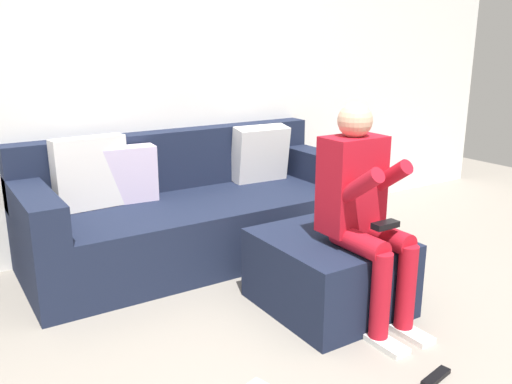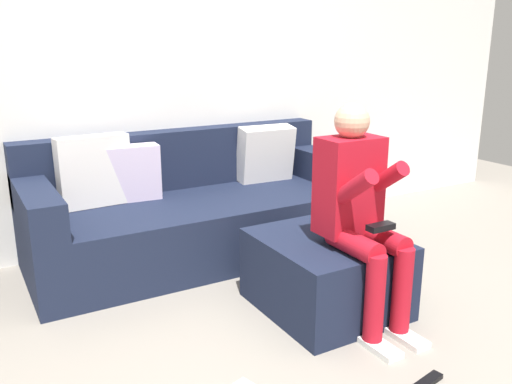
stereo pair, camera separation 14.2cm
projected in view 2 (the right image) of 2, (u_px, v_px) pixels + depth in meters
name	position (u px, v px, depth m)	size (l,w,h in m)	color
wall_back	(189.00, 61.00, 3.87)	(6.38, 0.10, 2.57)	white
couch_sectional	(195.00, 211.00, 3.68)	(2.22, 0.89, 0.86)	#192138
ottoman	(326.00, 273.00, 2.95)	(0.67, 0.74, 0.41)	#192138
person_seated	(359.00, 205.00, 2.71)	(0.32, 0.60, 1.13)	red
remote_near_ottoman	(427.00, 382.00, 2.32)	(0.18, 0.05, 0.02)	black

